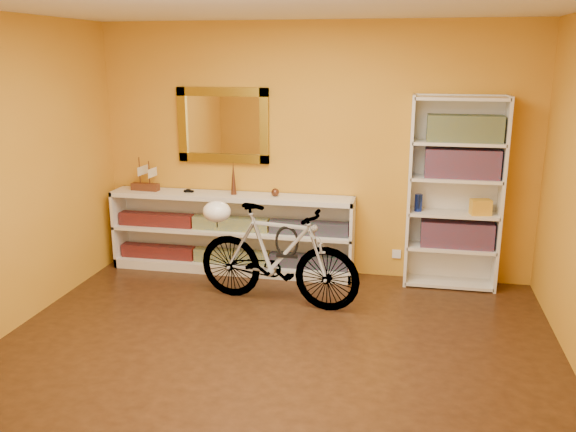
% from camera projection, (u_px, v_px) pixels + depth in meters
% --- Properties ---
extents(floor, '(4.50, 4.00, 0.01)m').
position_uv_depth(floor, '(270.00, 358.00, 4.67)').
color(floor, black).
rests_on(floor, ground).
extents(ceiling, '(4.50, 4.00, 0.01)m').
position_uv_depth(ceiling, '(267.00, 2.00, 4.00)').
color(ceiling, silver).
rests_on(ceiling, ground).
extents(back_wall, '(4.50, 0.01, 2.60)m').
position_uv_depth(back_wall, '(313.00, 151.00, 6.23)').
color(back_wall, orange).
rests_on(back_wall, ground).
extents(gilt_mirror, '(0.98, 0.06, 0.78)m').
position_uv_depth(gilt_mirror, '(223.00, 125.00, 6.31)').
color(gilt_mirror, olive).
rests_on(gilt_mirror, back_wall).
extents(wall_socket, '(0.09, 0.02, 0.09)m').
position_uv_depth(wall_socket, '(397.00, 254.00, 6.31)').
color(wall_socket, silver).
rests_on(wall_socket, back_wall).
extents(console_unit, '(2.60, 0.35, 0.85)m').
position_uv_depth(console_unit, '(232.00, 233.00, 6.44)').
color(console_unit, silver).
rests_on(console_unit, floor).
extents(cd_row_lower, '(2.50, 0.13, 0.14)m').
position_uv_depth(cd_row_lower, '(232.00, 256.00, 6.49)').
color(cd_row_lower, black).
rests_on(cd_row_lower, console_unit).
extents(cd_row_upper, '(2.50, 0.13, 0.14)m').
position_uv_depth(cd_row_upper, '(231.00, 224.00, 6.39)').
color(cd_row_upper, navy).
rests_on(cd_row_upper, console_unit).
extents(model_ship, '(0.31, 0.14, 0.36)m').
position_uv_depth(model_ship, '(145.00, 174.00, 6.47)').
color(model_ship, '#462213').
rests_on(model_ship, console_unit).
extents(toy_car, '(0.00, 0.00, 0.00)m').
position_uv_depth(toy_car, '(189.00, 192.00, 6.42)').
color(toy_car, black).
rests_on(toy_car, console_unit).
extents(bronze_ornament, '(0.06, 0.06, 0.36)m').
position_uv_depth(bronze_ornament, '(233.00, 178.00, 6.28)').
color(bronze_ornament, '#512B1B').
rests_on(bronze_ornament, console_unit).
extents(decorative_orb, '(0.08, 0.08, 0.08)m').
position_uv_depth(decorative_orb, '(275.00, 192.00, 6.23)').
color(decorative_orb, '#512B1B').
rests_on(decorative_orb, console_unit).
extents(bookcase, '(0.90, 0.30, 1.90)m').
position_uv_depth(bookcase, '(454.00, 194.00, 5.90)').
color(bookcase, silver).
rests_on(bookcase, floor).
extents(book_row_a, '(0.70, 0.22, 0.26)m').
position_uv_depth(book_row_a, '(457.00, 234.00, 5.99)').
color(book_row_a, maroon).
rests_on(book_row_a, bookcase).
extents(book_row_b, '(0.70, 0.22, 0.28)m').
position_uv_depth(book_row_b, '(462.00, 163.00, 5.81)').
color(book_row_b, maroon).
rests_on(book_row_b, bookcase).
extents(book_row_c, '(0.70, 0.22, 0.25)m').
position_uv_depth(book_row_c, '(465.00, 128.00, 5.72)').
color(book_row_c, navy).
rests_on(book_row_c, bookcase).
extents(travel_mug, '(0.08, 0.08, 0.17)m').
position_uv_depth(travel_mug, '(418.00, 203.00, 5.97)').
color(travel_mug, '#152996').
rests_on(travel_mug, bookcase).
extents(red_tin, '(0.17, 0.17, 0.19)m').
position_uv_depth(red_tin, '(437.00, 130.00, 5.80)').
color(red_tin, maroon).
rests_on(red_tin, bookcase).
extents(yellow_bag, '(0.21, 0.16, 0.15)m').
position_uv_depth(yellow_bag, '(481.00, 207.00, 5.84)').
color(yellow_bag, gold).
rests_on(yellow_bag, bookcase).
extents(bicycle, '(0.68, 1.66, 0.95)m').
position_uv_depth(bicycle, '(277.00, 255.00, 5.58)').
color(bicycle, silver).
rests_on(bicycle, floor).
extents(helmet, '(0.27, 0.26, 0.20)m').
position_uv_depth(helmet, '(217.00, 212.00, 5.70)').
color(helmet, white).
rests_on(helmet, bicycle).
extents(u_lock, '(0.22, 0.02, 0.22)m').
position_uv_depth(u_lock, '(287.00, 242.00, 5.51)').
color(u_lock, black).
rests_on(u_lock, bicycle).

